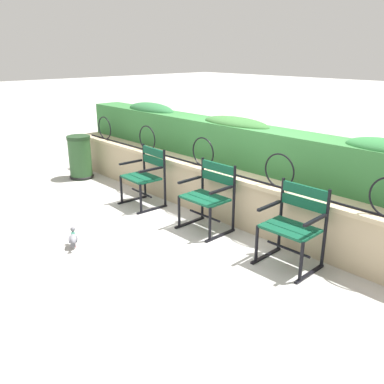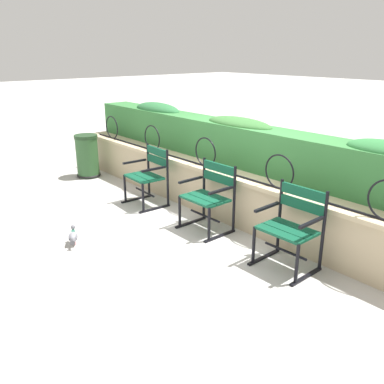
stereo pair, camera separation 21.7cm
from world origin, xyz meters
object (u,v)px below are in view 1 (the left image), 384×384
(pigeon_near_chairs, at_px, (73,239))
(trash_bin, at_px, (80,158))
(park_chair_right, at_px, (294,224))
(park_chair_left, at_px, (145,175))
(park_chair_centre, at_px, (209,195))

(pigeon_near_chairs, height_order, trash_bin, trash_bin)
(park_chair_right, height_order, pigeon_near_chairs, park_chair_right)
(park_chair_right, distance_m, pigeon_near_chairs, 2.56)
(pigeon_near_chairs, relative_size, trash_bin, 0.35)
(park_chair_left, bearing_deg, trash_bin, -178.92)
(park_chair_left, xyz_separation_m, pigeon_near_chairs, (0.59, -1.52, -0.35))
(park_chair_left, bearing_deg, pigeon_near_chairs, -68.77)
(park_chair_centre, xyz_separation_m, park_chair_right, (1.29, -0.00, 0.00))
(park_chair_left, distance_m, pigeon_near_chairs, 1.67)
(park_chair_centre, height_order, park_chair_right, park_chair_right)
(park_chair_left, relative_size, pigeon_near_chairs, 3.23)
(park_chair_left, distance_m, park_chair_right, 2.57)
(park_chair_right, bearing_deg, trash_bin, -178.83)
(park_chair_centre, height_order, trash_bin, park_chair_centre)
(park_chair_centre, bearing_deg, park_chair_left, -177.32)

